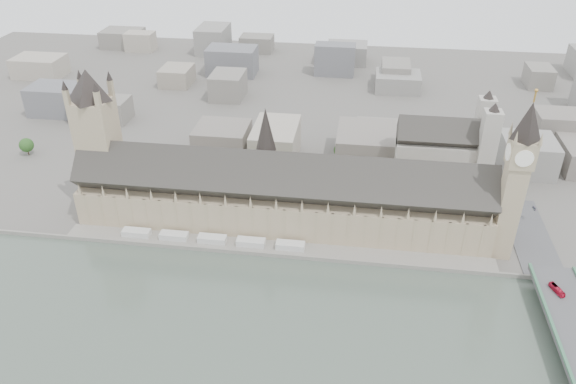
# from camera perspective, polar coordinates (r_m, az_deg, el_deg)

# --- Properties ---
(ground) EXTENTS (900.00, 900.00, 0.00)m
(ground) POSITION_cam_1_polar(r_m,az_deg,el_deg) (359.43, -1.20, -5.18)
(ground) COLOR #595651
(ground) RESTS_ON ground
(embankment_wall) EXTENTS (600.00, 1.50, 3.00)m
(embankment_wall) POSITION_cam_1_polar(r_m,az_deg,el_deg) (346.66, -1.59, -6.42)
(embankment_wall) COLOR slate
(embankment_wall) RESTS_ON ground
(river_terrace) EXTENTS (270.00, 15.00, 2.00)m
(river_terrace) POSITION_cam_1_polar(r_m,az_deg,el_deg) (352.87, -1.39, -5.76)
(river_terrace) COLOR slate
(river_terrace) RESTS_ON ground
(terrace_tents) EXTENTS (118.00, 7.00, 4.00)m
(terrace_tents) POSITION_cam_1_polar(r_m,az_deg,el_deg) (359.14, -7.72, -4.75)
(terrace_tents) COLOR silver
(terrace_tents) RESTS_ON river_terrace
(palace_of_westminster) EXTENTS (265.00, 40.73, 55.44)m
(palace_of_westminster) POSITION_cam_1_polar(r_m,az_deg,el_deg) (363.07, -0.75, -0.47)
(palace_of_westminster) COLOR tan
(palace_of_westminster) RESTS_ON ground
(elizabeth_tower) EXTENTS (17.00, 17.00, 107.50)m
(elizabeth_tower) POSITION_cam_1_polar(r_m,az_deg,el_deg) (344.27, 22.25, 1.94)
(elizabeth_tower) COLOR tan
(elizabeth_tower) RESTS_ON ground
(victoria_tower) EXTENTS (30.00, 30.00, 100.00)m
(victoria_tower) POSITION_cam_1_polar(r_m,az_deg,el_deg) (388.76, -18.79, 5.44)
(victoria_tower) COLOR tan
(victoria_tower) RESTS_ON ground
(central_tower) EXTENTS (13.00, 13.00, 48.00)m
(central_tower) POSITION_cam_1_polar(r_m,az_deg,el_deg) (353.23, -2.24, 5.06)
(central_tower) COLOR gray
(central_tower) RESTS_ON ground
(westminster_abbey) EXTENTS (68.00, 36.00, 64.00)m
(westminster_abbey) POSITION_cam_1_polar(r_m,az_deg,el_deg) (429.49, 15.65, 3.91)
(westminster_abbey) COLOR gray
(westminster_abbey) RESTS_ON ground
(city_skyline_inland) EXTENTS (720.00, 360.00, 38.00)m
(city_skyline_inland) POSITION_cam_1_polar(r_m,az_deg,el_deg) (567.63, 2.74, 10.96)
(city_skyline_inland) COLOR gray
(city_skyline_inland) RESTS_ON ground
(park_trees) EXTENTS (110.00, 30.00, 15.00)m
(park_trees) POSITION_cam_1_polar(r_m,az_deg,el_deg) (406.43, -1.27, 0.72)
(park_trees) COLOR #244719
(park_trees) RESTS_ON ground
(red_bus_north) EXTENTS (6.45, 11.34, 3.11)m
(red_bus_north) POSITION_cam_1_polar(r_m,az_deg,el_deg) (338.23, 25.65, -8.92)
(red_bus_north) COLOR red
(red_bus_north) RESTS_ON westminster_bridge
(car_approach) EXTENTS (1.96, 4.41, 1.26)m
(car_approach) POSITION_cam_1_polar(r_m,az_deg,el_deg) (407.61, 23.74, -1.52)
(car_approach) COLOR gray
(car_approach) RESTS_ON westminster_bridge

